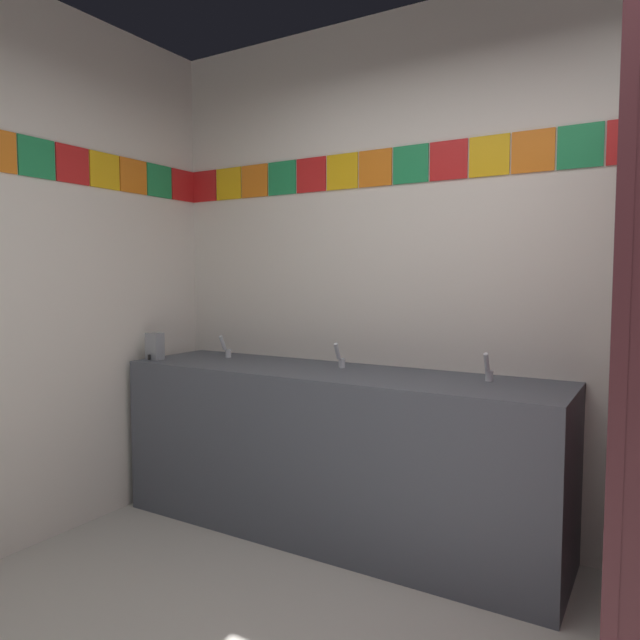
{
  "coord_description": "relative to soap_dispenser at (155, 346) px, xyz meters",
  "views": [
    {
      "loc": [
        0.67,
        -1.18,
        1.35
      ],
      "look_at": [
        -0.71,
        1.13,
        1.16
      ],
      "focal_mm": 32.59,
      "sensor_mm": 36.0,
      "label": 1
    }
  ],
  "objects": [
    {
      "name": "faucet_center",
      "position": [
        1.1,
        0.27,
        -0.03
      ],
      "size": [
        0.04,
        0.1,
        0.14
      ],
      "color": "silver",
      "rests_on": "vanity_counter"
    },
    {
      "name": "faucet_right",
      "position": [
        1.89,
        0.27,
        -0.03
      ],
      "size": [
        0.04,
        0.1,
        0.14
      ],
      "color": "silver",
      "rests_on": "vanity_counter"
    },
    {
      "name": "faucet_left",
      "position": [
        0.31,
        0.27,
        -0.03
      ],
      "size": [
        0.04,
        0.1,
        0.14
      ],
      "color": "silver",
      "rests_on": "vanity_counter"
    },
    {
      "name": "soap_dispenser",
      "position": [
        0.0,
        0.0,
        0.0
      ],
      "size": [
        0.09,
        0.09,
        0.16
      ],
      "color": "gray",
      "rests_on": "vanity_counter"
    },
    {
      "name": "vanity_counter",
      "position": [
        1.1,
        0.18,
        -0.5
      ],
      "size": [
        2.36,
        0.61,
        0.87
      ],
      "color": "#4C515B",
      "rests_on": "ground_plane"
    },
    {
      "name": "wall_back",
      "position": [
        1.92,
        0.53,
        0.43
      ],
      "size": [
        4.1,
        0.09,
        2.77
      ],
      "color": "silver",
      "rests_on": "ground_plane"
    }
  ]
}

